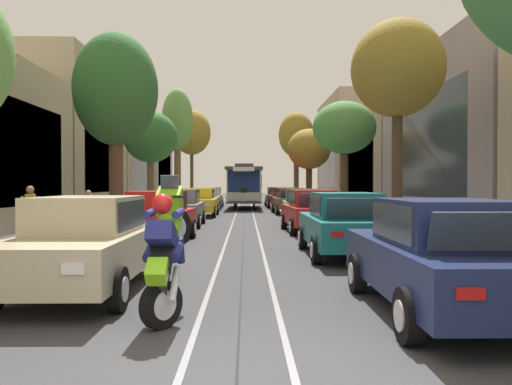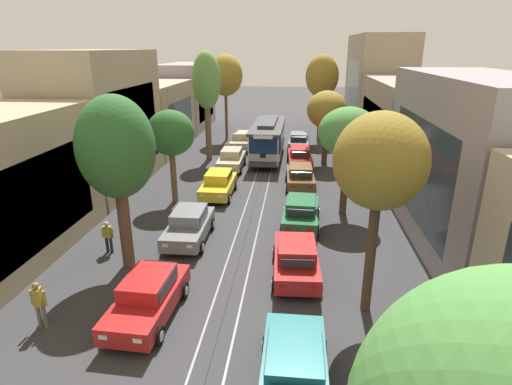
% 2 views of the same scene
% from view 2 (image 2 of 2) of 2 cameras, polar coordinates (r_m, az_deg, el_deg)
% --- Properties ---
extents(ground_plane, '(160.00, 160.00, 0.00)m').
position_cam_2_polar(ground_plane, '(24.85, -0.26, -2.05)').
color(ground_plane, '#38383A').
extents(trolley_track_rails, '(1.14, 62.24, 0.01)m').
position_cam_2_polar(trolley_track_rails, '(28.05, 0.46, 0.52)').
color(trolley_track_rails, gray).
rests_on(trolley_track_rails, ground).
extents(building_facade_left, '(5.46, 53.94, 9.98)m').
position_cam_2_polar(building_facade_left, '(28.29, -22.35, 7.64)').
color(building_facade_left, '#BCAD93').
rests_on(building_facade_left, ground).
extents(building_facade_right, '(5.27, 53.94, 10.36)m').
position_cam_2_polar(building_facade_right, '(30.43, 21.80, 8.60)').
color(building_facade_right, '#BCAD93').
rests_on(building_facade_right, ground).
extents(parked_car_red_second_left, '(2.14, 4.42, 1.58)m').
position_cam_2_polar(parked_car_red_second_left, '(15.49, -14.72, -13.77)').
color(parked_car_red_second_left, red).
rests_on(parked_car_red_second_left, ground).
extents(parked_car_grey_mid_left, '(2.02, 4.37, 1.58)m').
position_cam_2_polar(parked_car_grey_mid_left, '(20.73, -9.24, -4.46)').
color(parked_car_grey_mid_left, slate).
rests_on(parked_car_grey_mid_left, ground).
extents(parked_car_yellow_fourth_left, '(2.02, 4.37, 1.58)m').
position_cam_2_polar(parked_car_yellow_fourth_left, '(26.63, -5.21, 1.19)').
color(parked_car_yellow_fourth_left, gold).
rests_on(parked_car_yellow_fourth_left, ground).
extents(parked_car_beige_fifth_left, '(2.03, 4.37, 1.58)m').
position_cam_2_polar(parked_car_beige_fifth_left, '(32.57, -3.40, 4.65)').
color(parked_car_beige_fifth_left, '#C1B28E').
rests_on(parked_car_beige_fifth_left, ground).
extents(parked_car_beige_sixth_left, '(2.12, 4.41, 1.58)m').
position_cam_2_polar(parked_car_beige_sixth_left, '(39.13, -2.02, 7.20)').
color(parked_car_beige_sixth_left, '#C1B28E').
rests_on(parked_car_beige_sixth_left, ground).
extents(parked_car_teal_second_right, '(2.00, 4.36, 1.58)m').
position_cam_2_polar(parked_car_teal_second_right, '(12.34, 5.30, -23.08)').
color(parked_car_teal_second_right, '#196B70').
rests_on(parked_car_teal_second_right, ground).
extents(parked_car_red_mid_right, '(2.13, 4.42, 1.58)m').
position_cam_2_polar(parked_car_red_mid_right, '(17.50, 5.57, -9.02)').
color(parked_car_red_mid_right, red).
rests_on(parked_car_red_mid_right, ground).
extents(parked_car_green_fourth_right, '(2.14, 4.42, 1.58)m').
position_cam_2_polar(parked_car_green_fourth_right, '(22.17, 6.23, -2.69)').
color(parked_car_green_fourth_right, '#1E6038').
rests_on(parked_car_green_fourth_right, ground).
extents(parked_car_brown_fifth_right, '(2.13, 4.42, 1.58)m').
position_cam_2_polar(parked_car_brown_fifth_right, '(28.29, 6.14, 2.27)').
color(parked_car_brown_fifth_right, brown).
rests_on(parked_car_brown_fifth_right, ground).
extents(parked_car_red_sixth_right, '(2.15, 4.42, 1.58)m').
position_cam_2_polar(parked_car_red_sixth_right, '(33.49, 6.07, 4.99)').
color(parked_car_red_sixth_right, red).
rests_on(parked_car_red_sixth_right, ground).
extents(parked_car_grey_far_right, '(2.05, 4.38, 1.58)m').
position_cam_2_polar(parked_car_grey_far_right, '(39.05, 5.93, 7.09)').
color(parked_car_grey_far_right, slate).
rests_on(parked_car_grey_far_right, ground).
extents(street_tree_kerb_left_second, '(3.13, 3.07, 7.44)m').
position_cam_2_polar(street_tree_kerb_left_second, '(17.48, -18.78, 5.64)').
color(street_tree_kerb_left_second, brown).
rests_on(street_tree_kerb_left_second, ground).
extents(street_tree_kerb_left_mid, '(2.87, 2.34, 5.69)m').
position_cam_2_polar(street_tree_kerb_left_mid, '(25.13, -11.71, 7.93)').
color(street_tree_kerb_left_mid, brown).
rests_on(street_tree_kerb_left_mid, ground).
extents(street_tree_kerb_left_fourth, '(2.30, 2.12, 8.86)m').
position_cam_2_polar(street_tree_kerb_left_fourth, '(34.61, -6.86, 14.78)').
color(street_tree_kerb_left_fourth, brown).
rests_on(street_tree_kerb_left_fourth, ground).
extents(street_tree_kerb_left_far, '(3.40, 3.48, 8.50)m').
position_cam_2_polar(street_tree_kerb_left_far, '(42.40, -4.26, 15.83)').
color(street_tree_kerb_left_far, brown).
rests_on(street_tree_kerb_left_far, ground).
extents(street_tree_kerb_right_second, '(3.06, 3.32, 7.26)m').
position_cam_2_polar(street_tree_kerb_right_second, '(13.97, 16.79, 3.98)').
color(street_tree_kerb_right_second, '#4C3826').
rests_on(street_tree_kerb_right_second, ground).
extents(street_tree_kerb_right_mid, '(3.29, 2.89, 6.12)m').
position_cam_2_polar(street_tree_kerb_right_mid, '(23.18, 12.65, 7.98)').
color(street_tree_kerb_right_mid, '#4C3826').
rests_on(street_tree_kerb_right_mid, ground).
extents(street_tree_kerb_right_fourth, '(3.17, 3.47, 5.90)m').
position_cam_2_polar(street_tree_kerb_right_fourth, '(33.88, 9.77, 11.13)').
color(street_tree_kerb_right_fourth, '#4C3826').
rests_on(street_tree_kerb_right_fourth, ground).
extents(street_tree_kerb_right_far, '(3.26, 2.85, 8.46)m').
position_cam_2_polar(street_tree_kerb_right_far, '(42.90, 9.12, 15.45)').
color(street_tree_kerb_right_far, '#4C3826').
rests_on(street_tree_kerb_right_far, ground).
extents(cable_car_trolley, '(2.68, 9.15, 3.28)m').
position_cam_2_polar(cable_car_trolley, '(35.67, 1.70, 7.41)').
color(cable_car_trolley, navy).
rests_on(cable_car_trolley, ground).
extents(pedestrian_on_left_pavement, '(0.55, 0.40, 1.75)m').
position_cam_2_polar(pedestrian_on_left_pavement, '(16.16, -27.82, -13.27)').
color(pedestrian_on_left_pavement, slate).
rests_on(pedestrian_on_left_pavement, ground).
extents(pedestrian_on_right_pavement, '(0.55, 0.23, 1.56)m').
position_cam_2_polar(pedestrian_on_right_pavement, '(20.41, -19.79, -5.58)').
color(pedestrian_on_right_pavement, black).
rests_on(pedestrian_on_right_pavement, ground).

